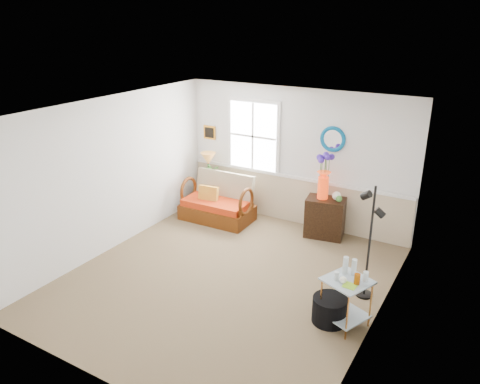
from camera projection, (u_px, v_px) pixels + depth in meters
The scene contains 19 objects.
floor at pixel (226, 279), 7.19m from camera, with size 4.50×5.00×0.01m, color brown.
ceiling at pixel (224, 111), 6.26m from camera, with size 4.50×5.00×0.01m, color white.
walls at pixel (225, 200), 6.73m from camera, with size 4.51×5.01×2.60m.
wainscot at pixel (294, 200), 9.03m from camera, with size 4.46×0.02×0.90m, color #C1AD8E.
chair_rail at pixel (294, 177), 8.85m from camera, with size 4.46×0.04×0.06m, color white.
window at pixel (253, 136), 9.04m from camera, with size 1.14×0.06×1.44m, color white, non-canonical shape.
picture at pixel (210, 132), 9.54m from camera, with size 0.28×0.03×0.28m, color #BB761B.
mirror at pixel (333, 139), 8.23m from camera, with size 0.47×0.47×0.07m, color #0C89BC.
loveseat at pixel (217, 198), 9.12m from camera, with size 1.37×0.78×0.90m, color #71350B, non-canonical shape.
throw_pillow at pixel (208, 196), 9.12m from camera, with size 0.39×0.10×0.39m, color #C24B03, non-canonical shape.
lamp_stand at pixel (209, 193), 9.80m from camera, with size 0.35×0.35×0.62m, color black, non-canonical shape.
table_lamp at pixel (208, 166), 9.57m from camera, with size 0.31×0.31×0.56m, color #BE7B36, non-canonical shape.
potted_plant at pixel (214, 174), 9.55m from camera, with size 0.32×0.36×0.28m, color #428232.
cabinet at pixel (325, 218), 8.46m from camera, with size 0.68×0.44×0.73m, color black, non-canonical shape.
flower_vase at pixel (324, 176), 8.21m from camera, with size 0.24×0.24×0.83m, color red, non-canonical shape.
side_table at pixel (345, 302), 6.02m from camera, with size 0.52×0.52×0.67m, color #BD7A36, non-canonical shape.
tabletop_items at pixel (351, 271), 5.87m from camera, with size 0.40×0.40×0.24m, color silver, non-canonical shape.
floor_lamp at pixel (370, 243), 6.47m from camera, with size 0.24×0.24×1.68m, color black, non-canonical shape.
ottoman at pixel (330, 310), 6.14m from camera, with size 0.46×0.46×0.35m, color black.
Camera 1 is at (3.35, -5.27, 3.81)m, focal length 35.00 mm.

